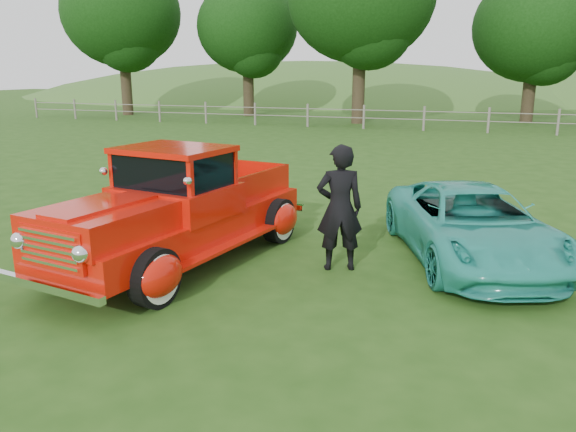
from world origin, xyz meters
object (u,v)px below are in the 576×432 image
(tree_mid_west, at_px, (247,27))
(tree_far_west, at_px, (121,13))
(tree_near_east, at_px, (536,27))
(teal_sedan, at_px, (472,225))
(red_pickup, at_px, (179,211))
(man, at_px, (340,208))

(tree_mid_west, bearing_deg, tree_far_west, -165.96)
(tree_near_east, bearing_deg, tree_far_west, -173.16)
(tree_near_east, height_order, teal_sedan, tree_near_east)
(red_pickup, bearing_deg, tree_far_west, 135.51)
(tree_mid_west, bearing_deg, red_pickup, -68.39)
(teal_sedan, bearing_deg, tree_far_west, 112.30)
(red_pickup, relative_size, man, 2.80)
(tree_far_west, distance_m, tree_near_east, 25.21)
(tree_mid_west, distance_m, tree_near_east, 17.03)
(tree_mid_west, distance_m, red_pickup, 29.71)
(tree_far_west, bearing_deg, man, -49.49)
(tree_far_west, height_order, tree_mid_west, tree_far_west)
(tree_near_east, bearing_deg, red_pickup, -102.37)
(tree_near_east, distance_m, man, 28.37)
(tree_mid_west, distance_m, teal_sedan, 30.19)
(tree_far_west, relative_size, tree_mid_west, 1.17)
(red_pickup, height_order, teal_sedan, red_pickup)
(tree_far_west, distance_m, man, 33.05)
(tree_mid_west, xyz_separation_m, teal_sedan, (14.98, -25.73, -4.98))
(tree_mid_west, relative_size, tree_near_east, 1.02)
(red_pickup, bearing_deg, teal_sedan, 29.02)
(tree_far_west, bearing_deg, red_pickup, -53.35)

